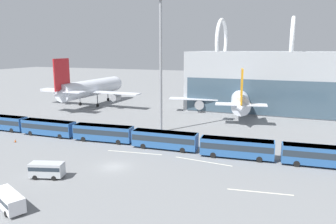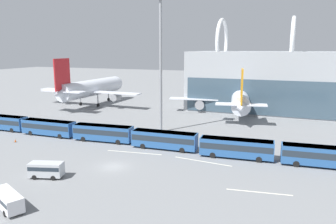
# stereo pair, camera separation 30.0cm
# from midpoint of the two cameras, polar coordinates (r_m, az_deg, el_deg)

# --- Properties ---
(ground_plane) EXTENTS (440.00, 440.00, 0.00)m
(ground_plane) POSITION_cam_midpoint_polar(r_m,az_deg,el_deg) (53.73, -9.56, -9.39)
(ground_plane) COLOR slate
(airliner_at_gate_near) EXTENTS (36.75, 35.03, 15.75)m
(airliner_at_gate_near) POSITION_cam_midpoint_polar(r_m,az_deg,el_deg) (109.89, -13.52, 4.06)
(airliner_at_gate_near) COLOR silver
(airliner_at_gate_near) RESTS_ON ground_plane
(airliner_at_gate_far) EXTENTS (40.75, 42.12, 13.80)m
(airliner_at_gate_far) POSITION_cam_midpoint_polar(r_m,az_deg,el_deg) (96.92, 12.28, 2.54)
(airliner_at_gate_far) COLOR silver
(airliner_at_gate_far) RESTS_ON ground_plane
(shuttle_bus_0) EXTENTS (12.50, 3.11, 3.32)m
(shuttle_bus_0) POSITION_cam_midpoint_polar(r_m,az_deg,el_deg) (84.72, -26.99, -1.51)
(shuttle_bus_0) COLOR #285693
(shuttle_bus_0) RESTS_ON ground_plane
(shuttle_bus_1) EXTENTS (12.48, 3.04, 3.32)m
(shuttle_bus_1) POSITION_cam_midpoint_polar(r_m,az_deg,el_deg) (75.22, -20.21, -2.44)
(shuttle_bus_1) COLOR #285693
(shuttle_bus_1) RESTS_ON ground_plane
(shuttle_bus_2) EXTENTS (12.61, 3.80, 3.32)m
(shuttle_bus_2) POSITION_cam_midpoint_polar(r_m,az_deg,el_deg) (67.57, -11.34, -3.45)
(shuttle_bus_2) COLOR #285693
(shuttle_bus_2) RESTS_ON ground_plane
(shuttle_bus_3) EXTENTS (12.53, 3.28, 3.32)m
(shuttle_bus_3) POSITION_cam_midpoint_polar(r_m,az_deg,el_deg) (61.41, -0.73, -4.70)
(shuttle_bus_3) COLOR #285693
(shuttle_bus_3) RESTS_ON ground_plane
(shuttle_bus_4) EXTENTS (12.60, 3.72, 3.32)m
(shuttle_bus_4) POSITION_cam_midpoint_polar(r_m,az_deg,el_deg) (57.72, 11.74, -5.97)
(shuttle_bus_4) COLOR #285693
(shuttle_bus_4) RESTS_ON ground_plane
(shuttle_bus_5) EXTENTS (12.59, 3.67, 3.32)m
(shuttle_bus_5) POSITION_cam_midpoint_polar(r_m,az_deg,el_deg) (57.86, 25.19, -6.78)
(shuttle_bus_5) COLOR #285693
(shuttle_bus_5) RESTS_ON ground_plane
(service_van_foreground) EXTENTS (5.20, 3.30, 2.28)m
(service_van_foreground) POSITION_cam_midpoint_polar(r_m,az_deg,el_deg) (51.51, -20.51, -9.28)
(service_van_foreground) COLOR #B2B7BC
(service_van_foreground) RESTS_ON ground_plane
(service_van_crossing) EXTENTS (6.09, 4.16, 2.02)m
(service_van_crossing) POSITION_cam_midpoint_polar(r_m,az_deg,el_deg) (43.96, -26.21, -13.49)
(service_van_crossing) COLOR silver
(service_van_crossing) RESTS_ON ground_plane
(floodlight_mast) EXTENTS (2.62, 2.62, 30.25)m
(floodlight_mast) POSITION_cam_midpoint_polar(r_m,az_deg,el_deg) (72.11, -1.40, 11.62)
(floodlight_mast) COLOR gray
(floodlight_mast) RESTS_ON ground_plane
(lane_stripe_0) EXTENTS (10.08, 1.28, 0.01)m
(lane_stripe_0) POSITION_cam_midpoint_polar(r_m,az_deg,el_deg) (55.69, 5.97, -8.54)
(lane_stripe_0) COLOR silver
(lane_stripe_0) RESTS_ON ground_plane
(lane_stripe_1) EXTENTS (9.71, 0.39, 0.01)m
(lane_stripe_1) POSITION_cam_midpoint_polar(r_m,az_deg,el_deg) (62.52, -2.03, -6.28)
(lane_stripe_1) COLOR silver
(lane_stripe_1) RESTS_ON ground_plane
(lane_stripe_3) EXTENTS (10.37, 1.52, 0.01)m
(lane_stripe_3) POSITION_cam_midpoint_polar(r_m,az_deg,el_deg) (60.15, -5.98, -7.04)
(lane_stripe_3) COLOR silver
(lane_stripe_3) RESTS_ON ground_plane
(lane_stripe_4) EXTENTS (8.42, 1.41, 0.01)m
(lane_stripe_4) POSITION_cam_midpoint_polar(r_m,az_deg,el_deg) (45.95, 15.52, -13.28)
(lane_stripe_4) COLOR silver
(lane_stripe_4) RESTS_ON ground_plane
(traffic_cone_0) EXTENTS (0.44, 0.44, 0.62)m
(traffic_cone_0) POSITION_cam_midpoint_polar(r_m,az_deg,el_deg) (73.02, -25.17, -4.55)
(traffic_cone_0) COLOR black
(traffic_cone_0) RESTS_ON ground_plane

